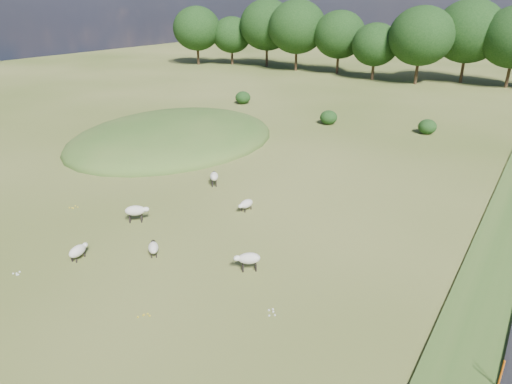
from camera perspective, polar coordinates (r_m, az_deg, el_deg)
ground at (r=41.44m, az=9.91°, el=6.53°), size 160.00×160.00×0.00m
mound at (r=41.36m, az=-10.28°, el=6.48°), size 16.00×20.00×4.00m
treeline at (r=74.15m, az=21.25°, el=17.69°), size 96.28×14.66×11.70m
shrubs at (r=48.71m, az=7.77°, el=9.97°), size 23.48×5.08×1.46m
marker_post at (r=17.16m, az=28.26°, el=-19.57°), size 0.06×0.06×1.20m
sheep_0 at (r=23.42m, az=-21.38°, el=-6.86°), size 0.73×1.25×0.69m
sheep_1 at (r=26.10m, az=-14.80°, el=-2.27°), size 1.28×1.19×0.96m
sheep_2 at (r=20.87m, az=-0.96°, el=-8.31°), size 1.20×1.07×0.89m
sheep_3 at (r=26.66m, az=-1.26°, el=-1.51°), size 0.61×1.19×0.67m
sheep_4 at (r=22.73m, az=-12.71°, el=-6.77°), size 1.03×1.02×0.64m
sheep_5 at (r=30.40m, az=-5.27°, el=1.96°), size 1.08×1.21×0.90m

